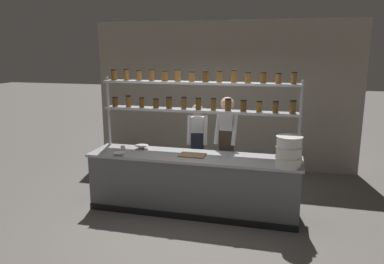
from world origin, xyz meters
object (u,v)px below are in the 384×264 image
at_px(spice_shelf_unit, 199,98).
at_px(prep_bowl_near_left, 142,147).
at_px(chef_left, 197,143).
at_px(cutting_board, 192,155).
at_px(prep_bowl_center_front, 120,154).
at_px(container_stack, 289,152).
at_px(chef_center, 227,141).
at_px(serving_cup_front, 123,149).

relative_size(spice_shelf_unit, prep_bowl_near_left, 13.93).
height_order(chef_left, cutting_board, chef_left).
relative_size(spice_shelf_unit, prep_bowl_center_front, 16.99).
bearing_deg(spice_shelf_unit, container_stack, -21.61).
relative_size(chef_center, prep_bowl_center_front, 9.40).
bearing_deg(prep_bowl_center_front, cutting_board, 13.37).
distance_m(spice_shelf_unit, prep_bowl_center_front, 1.53).
distance_m(chef_center, prep_bowl_near_left, 1.42).
bearing_deg(chef_center, serving_cup_front, -152.73).
xyz_separation_m(chef_center, serving_cup_front, (-1.59, -0.65, -0.07)).
height_order(prep_bowl_near_left, serving_cup_front, serving_cup_front).
bearing_deg(serving_cup_front, prep_bowl_near_left, 39.25).
height_order(chef_left, container_stack, chef_left).
relative_size(spice_shelf_unit, container_stack, 7.23).
relative_size(chef_center, cutting_board, 4.44).
bearing_deg(prep_bowl_center_front, spice_shelf_unit, 29.20).
distance_m(spice_shelf_unit, prep_bowl_near_left, 1.26).
relative_size(chef_center, serving_cup_front, 20.19).
distance_m(chef_center, container_stack, 1.32).
distance_m(container_stack, cutting_board, 1.47).
distance_m(chef_left, container_stack, 1.90).
xyz_separation_m(spice_shelf_unit, prep_bowl_center_front, (-1.12, -0.62, -0.84)).
distance_m(chef_left, serving_cup_front, 1.35).
xyz_separation_m(chef_center, cutting_board, (-0.43, -0.64, -0.10)).
distance_m(cutting_board, prep_bowl_center_front, 1.13).
distance_m(spice_shelf_unit, cutting_board, 0.93).
height_order(prep_bowl_center_front, serving_cup_front, serving_cup_front).
bearing_deg(serving_cup_front, prep_bowl_center_front, -77.34).
bearing_deg(prep_bowl_center_front, container_stack, 1.29).
xyz_separation_m(container_stack, prep_bowl_center_front, (-2.55, -0.06, -0.20)).
bearing_deg(cutting_board, prep_bowl_near_left, 168.45).
xyz_separation_m(chef_center, container_stack, (1.01, -0.84, 0.11)).
bearing_deg(chef_left, prep_bowl_center_front, -141.29).
distance_m(spice_shelf_unit, container_stack, 1.67).
height_order(chef_left, chef_center, chef_center).
bearing_deg(cutting_board, prep_bowl_center_front, -166.63).
height_order(chef_center, serving_cup_front, chef_center).
relative_size(container_stack, prep_bowl_near_left, 1.93).
height_order(container_stack, prep_bowl_near_left, container_stack).
bearing_deg(chef_center, chef_left, 164.11).
relative_size(prep_bowl_near_left, prep_bowl_center_front, 1.22).
relative_size(chef_left, chef_center, 0.91).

